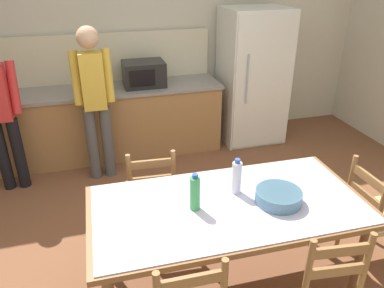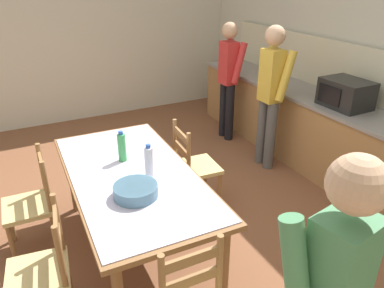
% 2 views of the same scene
% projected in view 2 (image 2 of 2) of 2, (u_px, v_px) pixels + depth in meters
% --- Properties ---
extents(ground_plane, '(8.32, 8.32, 0.00)m').
position_uv_depth(ground_plane, '(157.00, 225.00, 3.63)').
color(ground_plane, brown).
extents(wall_back, '(6.52, 0.12, 2.90)m').
position_uv_depth(wall_back, '(376.00, 49.00, 4.11)').
color(wall_back, beige).
rests_on(wall_back, ground).
extents(wall_left, '(0.12, 5.20, 2.90)m').
position_uv_depth(wall_left, '(71.00, 27.00, 5.63)').
color(wall_left, beige).
rests_on(wall_left, ground).
extents(kitchen_counter, '(3.47, 0.66, 0.88)m').
position_uv_depth(kitchen_counter, '(292.00, 120.00, 4.93)').
color(kitchen_counter, '#9E7042').
rests_on(kitchen_counter, ground).
extents(counter_splashback, '(3.43, 0.03, 0.60)m').
position_uv_depth(counter_splashback, '(318.00, 62.00, 4.74)').
color(counter_splashback, beige).
rests_on(counter_splashback, kitchen_counter).
extents(microwave, '(0.50, 0.39, 0.30)m').
position_uv_depth(microwave, '(346.00, 94.00, 4.03)').
color(microwave, black).
rests_on(microwave, kitchen_counter).
extents(dining_table, '(1.94, 1.00, 0.78)m').
position_uv_depth(dining_table, '(132.00, 182.00, 3.02)').
color(dining_table, brown).
rests_on(dining_table, ground).
extents(bottle_near_centre, '(0.07, 0.07, 0.27)m').
position_uv_depth(bottle_near_centre, '(122.00, 147.00, 3.13)').
color(bottle_near_centre, green).
rests_on(bottle_near_centre, dining_table).
extents(bottle_off_centre, '(0.07, 0.07, 0.27)m').
position_uv_depth(bottle_off_centre, '(149.00, 161.00, 2.90)').
color(bottle_off_centre, silver).
rests_on(bottle_off_centre, dining_table).
extents(serving_bowl, '(0.32, 0.32, 0.09)m').
position_uv_depth(serving_bowl, '(136.00, 190.00, 2.66)').
color(serving_bowl, slate).
rests_on(serving_bowl, dining_table).
extents(chair_side_near_right, '(0.47, 0.45, 0.91)m').
position_uv_depth(chair_side_near_right, '(43.00, 272.00, 2.48)').
color(chair_side_near_right, olive).
rests_on(chair_side_near_right, ground).
extents(chair_side_far_left, '(0.45, 0.43, 0.91)m').
position_uv_depth(chair_side_far_left, '(194.00, 167.00, 3.78)').
color(chair_side_far_left, olive).
rests_on(chair_side_far_left, ground).
extents(chair_side_near_left, '(0.43, 0.41, 0.91)m').
position_uv_depth(chair_side_near_left, '(32.00, 204.00, 3.18)').
color(chair_side_near_left, olive).
rests_on(chair_side_near_left, ground).
extents(person_at_sink, '(0.41, 0.28, 1.63)m').
position_uv_depth(person_at_sink, '(229.00, 76.00, 5.14)').
color(person_at_sink, black).
rests_on(person_at_sink, ground).
extents(person_at_counter, '(0.43, 0.30, 1.71)m').
position_uv_depth(person_at_counter, '(271.00, 91.00, 4.35)').
color(person_at_counter, '#4C4C4C').
rests_on(person_at_counter, ground).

